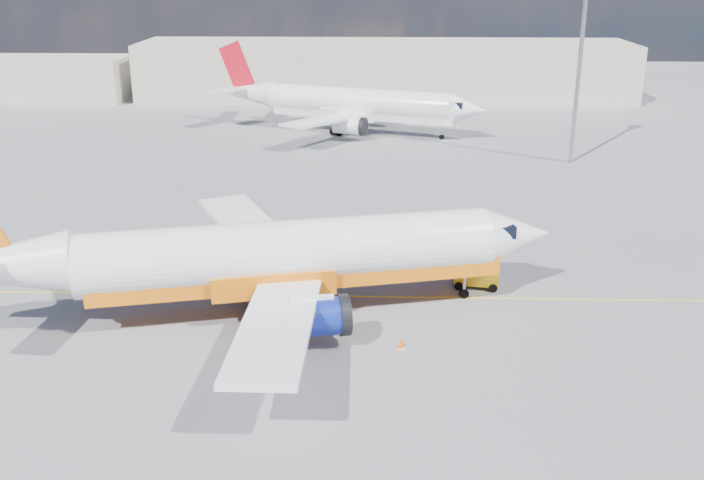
{
  "coord_description": "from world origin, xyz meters",
  "views": [
    {
      "loc": [
        3.94,
        -40.1,
        19.05
      ],
      "look_at": [
        2.55,
        3.29,
        3.5
      ],
      "focal_mm": 40.0,
      "sensor_mm": 36.0,
      "label": 1
    }
  ],
  "objects_px": {
    "main_jet": "(269,257)",
    "second_jet": "(351,104)",
    "traffic_cone": "(401,343)",
    "gse_tug": "(475,273)"
  },
  "relations": [
    {
      "from": "traffic_cone",
      "to": "second_jet",
      "type": "bearing_deg",
      "value": 94.6
    },
    {
      "from": "main_jet",
      "to": "second_jet",
      "type": "xyz_separation_m",
      "value": [
        2.9,
        50.18,
        -0.19
      ]
    },
    {
      "from": "second_jet",
      "to": "traffic_cone",
      "type": "height_order",
      "value": "second_jet"
    },
    {
      "from": "second_jet",
      "to": "traffic_cone",
      "type": "xyz_separation_m",
      "value": [
        4.35,
        -54.06,
        -3.04
      ]
    },
    {
      "from": "main_jet",
      "to": "second_jet",
      "type": "relative_size",
      "value": 1.06
    },
    {
      "from": "main_jet",
      "to": "gse_tug",
      "type": "xyz_separation_m",
      "value": [
        12.04,
        4.51,
        -2.61
      ]
    },
    {
      "from": "second_jet",
      "to": "traffic_cone",
      "type": "bearing_deg",
      "value": -66.44
    },
    {
      "from": "main_jet",
      "to": "traffic_cone",
      "type": "relative_size",
      "value": 59.27
    },
    {
      "from": "gse_tug",
      "to": "traffic_cone",
      "type": "distance_m",
      "value": 9.68
    },
    {
      "from": "gse_tug",
      "to": "traffic_cone",
      "type": "xyz_separation_m",
      "value": [
        -4.79,
        -8.39,
        -0.62
      ]
    }
  ]
}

